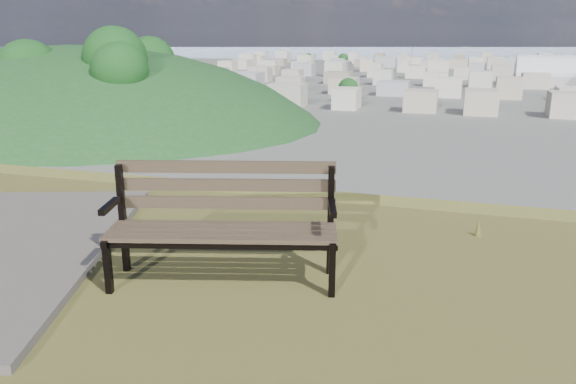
% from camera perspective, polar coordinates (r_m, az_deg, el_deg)
% --- Properties ---
extents(park_bench, '(2.09, 1.13, 1.04)m').
position_cam_1_polar(park_bench, '(5.01, -6.56, -2.50)').
color(park_bench, '#493C2A').
rests_on(park_bench, hilltop_mesa).
extents(grass_tufts, '(12.49, 7.38, 0.28)m').
position_cam_1_polar(grass_tufts, '(3.94, -21.44, -16.68)').
color(grass_tufts, brown).
rests_on(grass_tufts, hilltop_mesa).
extents(arena, '(49.04, 21.64, 20.51)m').
position_cam_1_polar(arena, '(324.91, 26.37, 10.45)').
color(arena, '#B4B3AF').
rests_on(arena, ground).
extents(green_wooded_hill, '(181.12, 144.90, 90.56)m').
position_cam_1_polar(green_wooded_hill, '(191.75, -20.74, 6.88)').
color(green_wooded_hill, '#173F1B').
rests_on(green_wooded_hill, ground).
extents(city_blocks, '(395.00, 361.00, 7.00)m').
position_cam_1_polar(city_blocks, '(398.13, 16.78, 11.94)').
color(city_blocks, beige).
rests_on(city_blocks, ground).
extents(city_trees, '(406.52, 387.20, 9.98)m').
position_cam_1_polar(city_trees, '(324.00, 11.90, 11.72)').
color(city_trees, '#2E2117').
rests_on(city_trees, ground).
extents(bay_water, '(2400.00, 700.00, 0.12)m').
position_cam_1_polar(bay_water, '(903.38, 17.09, 13.61)').
color(bay_water, '#97B2C1').
rests_on(bay_water, ground).
extents(far_hills, '(2050.00, 340.00, 60.00)m').
position_cam_1_polar(far_hills, '(1407.31, 14.71, 15.44)').
color(far_hills, '#959EBA').
rests_on(far_hills, ground).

